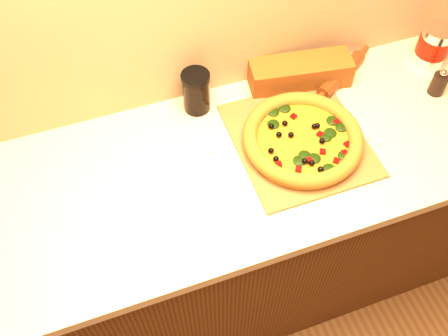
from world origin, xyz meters
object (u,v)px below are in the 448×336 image
Objects in this scene: dark_jar at (196,92)px; pizza_peel at (296,136)px; rolling_pin at (341,74)px; pizza at (303,139)px; coffee_canister at (434,46)px; pepper_grinder at (439,83)px.

pizza_peel is at bearing -41.09° from dark_jar.
rolling_pin is (0.25, 0.19, 0.02)m from pizza_peel.
coffee_canister reaches higher than pizza.
rolling_pin is at bearing 41.47° from pizza.
pizza_peel is 0.36m from dark_jar.
coffee_canister reaches higher than pepper_grinder.
dark_jar is at bearing 134.51° from pizza.
pizza is at bearing -89.89° from pizza_peel.
pepper_grinder is at bearing 2.28° from pizza_peel.
rolling_pin is 2.06× the size of coffee_canister.
dark_jar reaches higher than pizza_peel.
pizza is 2.53× the size of dark_jar.
pizza is at bearing -138.53° from rolling_pin.
pepper_grinder is at bearing 6.30° from pizza.
pepper_grinder is 0.33m from rolling_pin.
coffee_canister is 0.85m from dark_jar.
dark_jar is at bearing 138.96° from pizza_peel.
pepper_grinder reaches higher than pizza_peel.
pepper_grinder is (0.53, 0.06, 0.01)m from pizza.
dark_jar is at bearing 165.36° from pepper_grinder.
rolling_pin is (0.25, 0.22, -0.01)m from pizza.
pepper_grinder is at bearing -14.64° from dark_jar.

